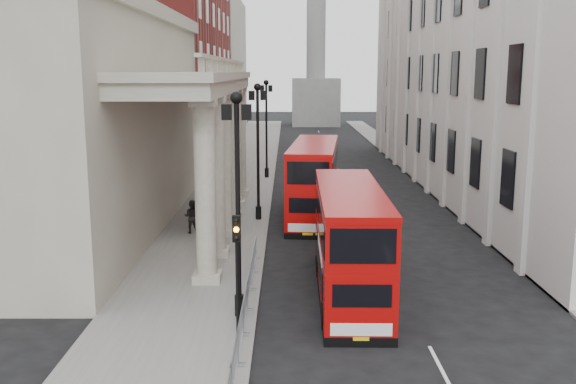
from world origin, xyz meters
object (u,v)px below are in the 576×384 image
(bus_near, at_px, (350,240))
(bus_far, at_px, (314,179))
(lamp_post_south, at_px, (238,190))
(lamp_post_north, at_px, (266,122))
(monument_column, at_px, (316,30))
(pedestrian_b, at_px, (192,217))
(pedestrian_c, at_px, (223,218))
(pedestrian_a, at_px, (224,220))
(traffic_light, at_px, (237,254))
(lamp_post_mid, at_px, (258,142))

(bus_near, xyz_separation_m, bus_far, (-0.88, 14.29, 0.13))
(lamp_post_south, relative_size, lamp_post_north, 1.00)
(monument_column, bearing_deg, pedestrian_b, -97.69)
(lamp_post_north, relative_size, pedestrian_c, 5.36)
(pedestrian_c, bearing_deg, lamp_post_south, -95.95)
(lamp_post_north, xyz_separation_m, pedestrian_a, (-1.74, -20.19, -3.88))
(bus_far, bearing_deg, pedestrian_b, -142.57)
(lamp_post_north, bearing_deg, bus_near, -81.60)
(lamp_post_north, height_order, traffic_light, lamp_post_north)
(pedestrian_b, bearing_deg, lamp_post_north, -90.16)
(lamp_post_south, relative_size, bus_far, 0.74)
(traffic_light, relative_size, pedestrian_a, 2.36)
(bus_far, distance_m, pedestrian_b, 8.41)
(pedestrian_a, distance_m, pedestrian_b, 1.99)
(pedestrian_a, height_order, pedestrian_c, pedestrian_a)
(lamp_post_south, distance_m, traffic_light, 2.71)
(pedestrian_b, bearing_deg, lamp_post_mid, -125.64)
(lamp_post_south, bearing_deg, bus_near, 30.70)
(traffic_light, bearing_deg, lamp_post_mid, 90.32)
(lamp_post_mid, xyz_separation_m, lamp_post_north, (0.00, 16.00, 0.00))
(pedestrian_a, bearing_deg, bus_far, 24.35)
(traffic_light, distance_m, pedestrian_b, 15.14)
(monument_column, relative_size, pedestrian_b, 28.51)
(lamp_post_north, distance_m, pedestrian_c, 19.57)
(lamp_post_north, xyz_separation_m, bus_far, (3.46, -15.13, -2.43))
(pedestrian_b, bearing_deg, pedestrian_c, -156.20)
(bus_near, relative_size, pedestrian_a, 5.73)
(monument_column, distance_m, lamp_post_south, 88.94)
(bus_near, distance_m, pedestrian_b, 12.79)
(monument_column, distance_m, pedestrian_a, 78.09)
(lamp_post_south, distance_m, pedestrian_b, 13.58)
(bus_near, bearing_deg, lamp_post_mid, 108.76)
(bus_near, bearing_deg, lamp_post_south, -148.47)
(lamp_post_north, bearing_deg, lamp_post_mid, -90.00)
(bus_far, height_order, pedestrian_b, bus_far)
(lamp_post_mid, height_order, bus_far, lamp_post_mid)
(traffic_light, height_order, pedestrian_a, traffic_light)
(lamp_post_mid, bearing_deg, pedestrian_a, -112.60)
(pedestrian_c, bearing_deg, pedestrian_b, 179.33)
(lamp_post_south, height_order, traffic_light, lamp_post_south)
(pedestrian_b, bearing_deg, pedestrian_a, 169.41)
(monument_column, bearing_deg, traffic_light, -94.13)
(lamp_post_south, bearing_deg, lamp_post_mid, 90.00)
(monument_column, relative_size, lamp_post_south, 6.51)
(monument_column, height_order, pedestrian_a, monument_column)
(lamp_post_south, relative_size, pedestrian_b, 4.38)
(lamp_post_north, relative_size, pedestrian_a, 4.56)
(lamp_post_south, distance_m, lamp_post_north, 32.00)
(lamp_post_north, relative_size, traffic_light, 1.93)
(pedestrian_a, bearing_deg, pedestrian_c, 76.58)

